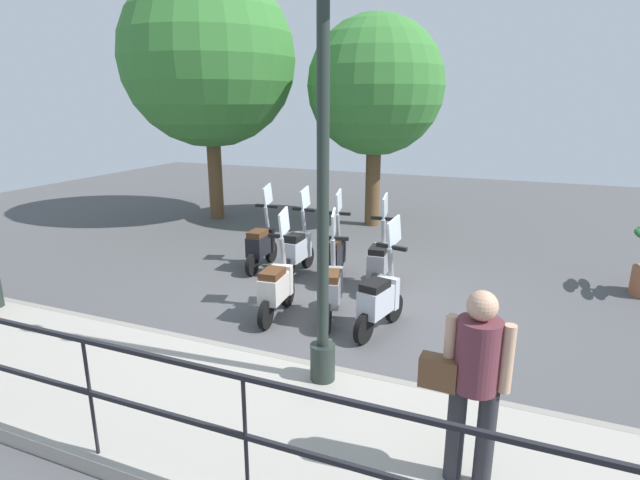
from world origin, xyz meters
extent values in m
plane|color=#4C4C4F|center=(0.00, 0.00, 0.00)|extent=(28.00, 28.00, 0.00)
cube|color=#A39E93|center=(-3.20, 0.00, 0.07)|extent=(2.20, 20.00, 0.15)
cube|color=gray|center=(-2.15, 0.00, 0.07)|extent=(0.10, 20.00, 0.15)
cube|color=black|center=(-4.20, 0.00, 1.20)|extent=(0.04, 16.00, 0.04)
cube|color=black|center=(-4.20, 0.00, 0.73)|extent=(0.04, 16.00, 0.04)
cylinder|color=black|center=(-4.20, -0.73, 0.68)|extent=(0.03, 0.03, 1.05)
cylinder|color=black|center=(-4.20, 0.73, 0.68)|extent=(0.03, 0.03, 1.05)
cylinder|color=#232D28|center=(-2.40, -0.59, 0.35)|extent=(0.26, 0.26, 0.40)
cylinder|color=#232D28|center=(-2.40, -0.59, 2.35)|extent=(0.12, 0.12, 4.41)
cylinder|color=#28282D|center=(-3.36, -2.30, 0.56)|extent=(0.14, 0.14, 0.82)
cylinder|color=#28282D|center=(-3.35, -2.08, 0.56)|extent=(0.14, 0.14, 0.82)
cylinder|color=brown|center=(-3.36, -2.19, 1.25)|extent=(0.33, 0.33, 0.55)
sphere|color=tan|center=(-3.36, -2.19, 1.63)|extent=(0.22, 0.22, 0.22)
cylinder|color=tan|center=(-3.37, -2.39, 1.26)|extent=(0.09, 0.09, 0.52)
cylinder|color=tan|center=(-3.35, -1.99, 1.26)|extent=(0.09, 0.09, 0.52)
cube|color=brown|center=(-3.40, -1.93, 1.07)|extent=(0.15, 0.29, 0.24)
cylinder|color=brown|center=(4.15, 5.06, 1.20)|extent=(0.36, 0.36, 2.40)
sphere|color=#387A33|center=(4.15, 5.06, 4.00)|extent=(4.28, 4.28, 4.28)
cylinder|color=brown|center=(4.99, 1.05, 1.07)|extent=(0.36, 0.36, 2.14)
sphere|color=#387A33|center=(4.99, 1.05, 3.35)|extent=(3.22, 3.22, 3.22)
cylinder|color=black|center=(-0.37, -0.86, 0.20)|extent=(0.41, 0.17, 0.40)
cylinder|color=black|center=(-1.18, -0.67, 0.20)|extent=(0.41, 0.17, 0.40)
cube|color=#B7BCC6|center=(-0.86, -0.74, 0.48)|extent=(0.65, 0.41, 0.36)
cube|color=#B7BCC6|center=(-0.57, -0.81, 0.50)|extent=(0.19, 0.32, 0.44)
cube|color=black|center=(-0.92, -0.73, 0.71)|extent=(0.45, 0.35, 0.10)
cylinder|color=gray|center=(-0.52, -0.83, 0.85)|extent=(0.19, 0.11, 0.55)
cube|color=black|center=(-0.52, -0.83, 1.13)|extent=(0.16, 0.44, 0.05)
cube|color=silver|center=(-0.46, -0.84, 1.33)|extent=(0.38, 0.12, 0.42)
cylinder|color=black|center=(-0.26, 0.09, 0.20)|extent=(0.41, 0.18, 0.40)
cylinder|color=black|center=(-1.06, -0.12, 0.20)|extent=(0.41, 0.18, 0.40)
cube|color=gray|center=(-0.74, -0.04, 0.48)|extent=(0.65, 0.42, 0.36)
cube|color=gray|center=(-0.46, 0.04, 0.50)|extent=(0.19, 0.32, 0.44)
cube|color=#4C2D19|center=(-0.81, -0.06, 0.71)|extent=(0.45, 0.35, 0.10)
cylinder|color=gray|center=(-0.40, 0.05, 0.85)|extent=(0.19, 0.11, 0.55)
cube|color=black|center=(-0.40, 0.05, 1.13)|extent=(0.17, 0.44, 0.05)
cube|color=silver|center=(-0.35, 0.07, 1.33)|extent=(0.38, 0.13, 0.42)
cylinder|color=black|center=(-0.45, 0.77, 0.20)|extent=(0.41, 0.11, 0.40)
cylinder|color=black|center=(-1.27, 0.70, 0.20)|extent=(0.41, 0.11, 0.40)
cube|color=beige|center=(-0.94, 0.72, 0.48)|extent=(0.62, 0.33, 0.36)
cube|color=beige|center=(-0.66, 0.75, 0.50)|extent=(0.14, 0.31, 0.44)
cube|color=#4C2D19|center=(-1.01, 0.72, 0.71)|extent=(0.42, 0.29, 0.10)
cylinder|color=gray|center=(-0.60, 0.75, 0.85)|extent=(0.19, 0.09, 0.55)
cube|color=black|center=(-0.60, 0.75, 1.13)|extent=(0.10, 0.44, 0.05)
cube|color=silver|center=(-0.54, 0.76, 1.33)|extent=(0.39, 0.06, 0.42)
cylinder|color=black|center=(1.21, -0.29, 0.20)|extent=(0.41, 0.11, 0.40)
cylinder|color=black|center=(0.38, -0.35, 0.20)|extent=(0.41, 0.11, 0.40)
cube|color=gray|center=(0.71, -0.33, 0.48)|extent=(0.62, 0.33, 0.36)
cube|color=gray|center=(1.00, -0.30, 0.50)|extent=(0.14, 0.31, 0.44)
cube|color=black|center=(0.64, -0.33, 0.71)|extent=(0.42, 0.29, 0.10)
cylinder|color=gray|center=(1.06, -0.30, 0.85)|extent=(0.19, 0.08, 0.55)
cube|color=black|center=(1.06, -0.30, 1.13)|extent=(0.10, 0.44, 0.05)
cube|color=silver|center=(1.12, -0.29, 1.33)|extent=(0.39, 0.06, 0.42)
cylinder|color=black|center=(1.29, 0.57, 0.20)|extent=(0.41, 0.13, 0.40)
cylinder|color=black|center=(0.47, 0.46, 0.20)|extent=(0.41, 0.13, 0.40)
cube|color=black|center=(0.80, 0.50, 0.48)|extent=(0.63, 0.35, 0.36)
cube|color=black|center=(1.09, 0.54, 0.50)|extent=(0.16, 0.31, 0.44)
cube|color=black|center=(0.73, 0.49, 0.71)|extent=(0.43, 0.31, 0.10)
cylinder|color=gray|center=(1.15, 0.55, 0.85)|extent=(0.19, 0.09, 0.55)
cube|color=black|center=(1.15, 0.55, 1.13)|extent=(0.11, 0.44, 0.05)
cube|color=silver|center=(1.21, 0.56, 1.33)|extent=(0.39, 0.08, 0.42)
cylinder|color=black|center=(1.34, 1.22, 0.20)|extent=(0.40, 0.09, 0.40)
cylinder|color=black|center=(0.51, 1.23, 0.20)|extent=(0.40, 0.09, 0.40)
cube|color=#B7BCC6|center=(0.84, 1.23, 0.48)|extent=(0.61, 0.29, 0.36)
cube|color=#B7BCC6|center=(1.13, 1.22, 0.50)|extent=(0.13, 0.30, 0.44)
cube|color=black|center=(0.77, 1.23, 0.71)|extent=(0.40, 0.27, 0.10)
cylinder|color=gray|center=(1.19, 1.22, 0.85)|extent=(0.18, 0.07, 0.55)
cube|color=black|center=(1.19, 1.22, 1.13)|extent=(0.07, 0.44, 0.05)
cube|color=silver|center=(1.25, 1.22, 1.33)|extent=(0.39, 0.04, 0.42)
cylinder|color=black|center=(1.37, 2.00, 0.20)|extent=(0.40, 0.10, 0.40)
cylinder|color=black|center=(0.54, 1.95, 0.20)|extent=(0.40, 0.10, 0.40)
cube|color=black|center=(0.87, 1.97, 0.48)|extent=(0.62, 0.31, 0.36)
cube|color=black|center=(1.16, 1.98, 0.50)|extent=(0.14, 0.31, 0.44)
cube|color=#4C2D19|center=(0.80, 1.96, 0.71)|extent=(0.41, 0.28, 0.10)
cylinder|color=gray|center=(1.22, 1.99, 0.85)|extent=(0.19, 0.08, 0.55)
cube|color=black|center=(1.22, 1.99, 1.13)|extent=(0.09, 0.44, 0.05)
cube|color=silver|center=(1.28, 1.99, 1.33)|extent=(0.39, 0.05, 0.42)
camera|label=1|loc=(-6.79, -2.36, 3.02)|focal=28.00mm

